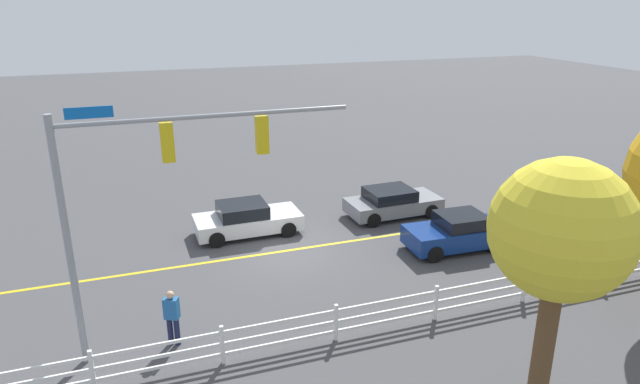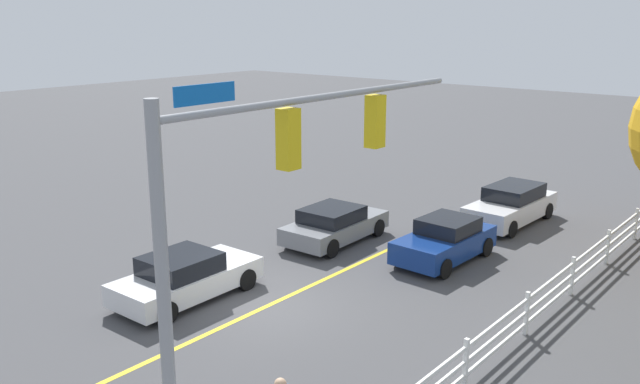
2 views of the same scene
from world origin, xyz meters
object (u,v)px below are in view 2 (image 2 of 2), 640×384
(car_0, at_px, (334,224))
(car_2, at_px, (186,277))
(car_3, at_px, (511,205))
(car_1, at_px, (445,241))

(car_0, bearing_deg, car_2, 176.70)
(car_3, bearing_deg, car_2, -15.62)
(car_1, height_order, car_3, car_3)
(car_2, height_order, car_3, car_3)
(car_2, bearing_deg, car_3, -18.43)
(car_2, xyz_separation_m, car_3, (-12.72, 4.08, 0.07))
(car_1, xyz_separation_m, car_3, (-5.32, -0.07, 0.04))
(car_1, height_order, car_2, car_1)
(car_0, bearing_deg, car_3, -34.48)
(car_0, distance_m, car_2, 6.61)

